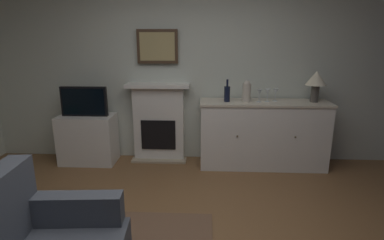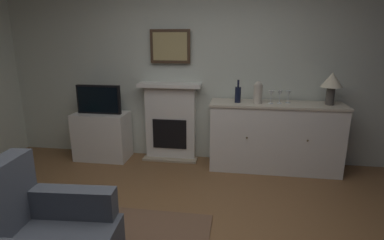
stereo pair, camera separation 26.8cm
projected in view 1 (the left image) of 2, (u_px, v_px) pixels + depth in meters
The scene contains 12 objects.
wall_rear at pixel (196, 56), 4.17m from camera, with size 5.92×0.06×2.92m, color silver.
fireplace_unit at pixel (159, 122), 4.30m from camera, with size 0.87×0.30×1.10m.
framed_picture at pixel (157, 47), 4.08m from camera, with size 0.55×0.04×0.45m.
sideboard_cabinet at pixel (263, 134), 4.09m from camera, with size 1.68×0.49×0.90m.
table_lamp at pixel (316, 80), 3.87m from camera, with size 0.26×0.26×0.40m.
wine_bottle at pixel (227, 93), 3.94m from camera, with size 0.08×0.08×0.29m.
wine_glass_left at pixel (259, 93), 3.92m from camera, with size 0.07×0.07×0.16m.
wine_glass_center at pixel (268, 92), 3.94m from camera, with size 0.07×0.07×0.16m.
wine_glass_right at pixel (276, 92), 3.97m from camera, with size 0.07×0.07×0.16m.
vase_decorative at pixel (247, 91), 3.90m from camera, with size 0.11×0.11×0.28m.
tv_cabinet at pixel (88, 139), 4.25m from camera, with size 0.75×0.42×0.68m.
tv_set at pixel (84, 101), 4.09m from camera, with size 0.62×0.07×0.40m.
Camera 1 is at (0.16, -2.02, 1.69)m, focal length 28.54 mm.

